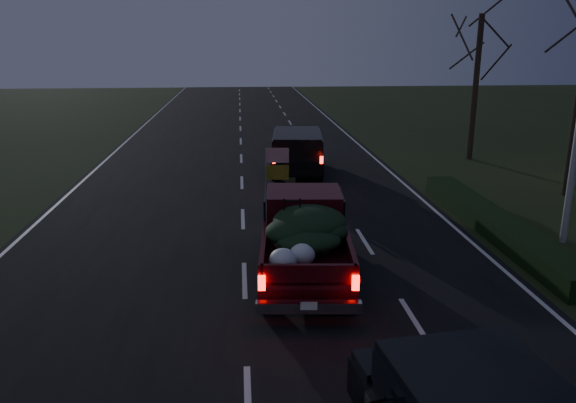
{
  "coord_description": "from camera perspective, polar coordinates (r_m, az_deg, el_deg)",
  "views": [
    {
      "loc": [
        -0.02,
        -12.99,
        5.8
      ],
      "look_at": [
        1.31,
        2.53,
        1.3
      ],
      "focal_mm": 35.0,
      "sensor_mm": 36.0,
      "label": 1
    }
  ],
  "objects": [
    {
      "name": "pickup_truck",
      "position": [
        14.27,
        1.69,
        -3.16
      ],
      "size": [
        2.58,
        5.71,
        2.91
      ],
      "rotation": [
        0.0,
        0.0,
        -0.08
      ],
      "color": "#3F080F",
      "rests_on": "ground"
    },
    {
      "name": "lead_suv",
      "position": [
        25.33,
        0.94,
        5.48
      ],
      "size": [
        2.64,
        5.37,
        1.49
      ],
      "rotation": [
        0.0,
        0.0,
        -0.09
      ],
      "color": "black",
      "rests_on": "ground"
    },
    {
      "name": "hedge_row",
      "position": [
        18.63,
        20.19,
        -2.08
      ],
      "size": [
        1.0,
        10.0,
        0.6
      ],
      "primitive_type": "cube",
      "color": "black",
      "rests_on": "ground"
    },
    {
      "name": "bare_tree_far",
      "position": [
        29.35,
        18.8,
        14.17
      ],
      "size": [
        3.6,
        3.6,
        7.0
      ],
      "color": "black",
      "rests_on": "ground"
    },
    {
      "name": "ground",
      "position": [
        14.22,
        -4.44,
        -8.0
      ],
      "size": [
        120.0,
        120.0,
        0.0
      ],
      "primitive_type": "plane",
      "color": "black",
      "rests_on": "ground"
    },
    {
      "name": "road_asphalt",
      "position": [
        14.22,
        -4.44,
        -7.96
      ],
      "size": [
        14.0,
        120.0,
        0.02
      ],
      "primitive_type": "cube",
      "color": "black",
      "rests_on": "ground"
    }
  ]
}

